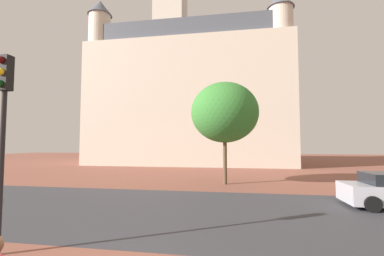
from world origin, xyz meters
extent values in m
plane|color=brown|center=(0.00, 10.00, 0.00)|extent=(120.00, 120.00, 0.00)
cube|color=#38383D|center=(0.00, 7.22, 0.00)|extent=(120.00, 8.39, 0.00)
cube|color=beige|center=(-3.68, 33.19, 7.93)|extent=(26.22, 13.76, 15.85)
cube|color=#4C515B|center=(-3.68, 33.19, 17.05)|extent=(24.13, 12.66, 2.40)
cube|color=beige|center=(-6.93, 33.19, 16.39)|extent=(4.32, 4.32, 32.77)
cylinder|color=beige|center=(-15.29, 27.81, 9.96)|extent=(2.80, 2.80, 19.93)
cone|color=#4C515B|center=(-15.29, 27.81, 20.93)|extent=(3.20, 3.20, 2.00)
cylinder|color=beige|center=(7.93, 27.81, 9.40)|extent=(2.80, 2.80, 18.81)
cone|color=#4C515B|center=(7.93, 27.81, 19.81)|extent=(3.20, 3.20, 2.00)
cylinder|color=black|center=(7.82, 8.13, 0.32)|extent=(0.64, 0.22, 0.64)
cylinder|color=black|center=(7.82, 10.00, 0.32)|extent=(0.64, 0.22, 0.64)
cylinder|color=black|center=(-3.24, 2.30, 2.02)|extent=(0.12, 0.12, 4.04)
cube|color=black|center=(-3.24, 2.30, 4.49)|extent=(0.28, 0.24, 0.90)
sphere|color=#390606|center=(-3.24, 2.17, 4.79)|extent=(0.18, 0.18, 0.18)
sphere|color=yellow|center=(-3.24, 2.17, 4.49)|extent=(0.18, 0.18, 0.18)
sphere|color=#06330C|center=(-3.24, 2.17, 4.19)|extent=(0.18, 0.18, 0.18)
cylinder|color=brown|center=(1.78, 14.40, 1.51)|extent=(0.26, 0.26, 3.01)
ellipsoid|color=#387F33|center=(1.78, 14.40, 4.85)|extent=(4.59, 4.59, 4.13)
camera|label=1|loc=(2.51, -3.28, 2.69)|focal=24.18mm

